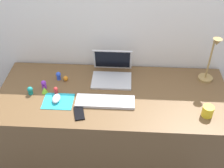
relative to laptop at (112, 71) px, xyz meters
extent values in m
plane|color=#474C56|center=(0.02, -0.21, -0.79)|extent=(6.00, 6.00, 0.00)
cube|color=silver|center=(0.02, 0.19, -0.09)|extent=(2.88, 0.05, 1.41)
cube|color=brown|center=(0.02, -0.21, -0.42)|extent=(1.68, 0.71, 0.74)
cube|color=silver|center=(0.00, -0.06, -0.05)|extent=(0.30, 0.21, 0.01)
cube|color=silver|center=(0.00, 0.07, 0.06)|extent=(0.30, 0.07, 0.19)
cube|color=black|center=(0.00, 0.07, 0.06)|extent=(0.27, 0.05, 0.17)
cube|color=silver|center=(-0.03, -0.30, -0.04)|extent=(0.41, 0.13, 0.02)
cube|color=#28B7CC|center=(-0.36, -0.31, -0.05)|extent=(0.21, 0.17, 0.00)
ellipsoid|color=silver|center=(-0.37, -0.31, -0.03)|extent=(0.06, 0.10, 0.03)
cube|color=black|center=(-0.20, -0.42, -0.05)|extent=(0.09, 0.14, 0.01)
cylinder|color=#A5844C|center=(0.72, 0.01, -0.04)|extent=(0.11, 0.11, 0.02)
cylinder|color=#A5844C|center=(0.72, 0.01, 0.13)|extent=(0.01, 0.01, 0.32)
cylinder|color=#A5844C|center=(0.72, -0.02, 0.30)|extent=(0.01, 0.09, 0.06)
cone|color=#A5844C|center=(0.72, -0.04, 0.30)|extent=(0.06, 0.06, 0.05)
cylinder|color=yellow|center=(0.65, -0.39, -0.02)|extent=(0.07, 0.07, 0.08)
ellipsoid|color=orange|center=(-0.35, -0.07, -0.03)|extent=(0.04, 0.04, 0.04)
cylinder|color=blue|center=(-0.41, -0.06, -0.04)|extent=(0.03, 0.03, 0.03)
sphere|color=blue|center=(-0.41, -0.06, -0.01)|extent=(0.04, 0.04, 0.04)
cylinder|color=purple|center=(-0.49, -0.17, -0.04)|extent=(0.03, 0.03, 0.03)
sphere|color=purple|center=(-0.49, -0.17, -0.01)|extent=(0.04, 0.04, 0.04)
cylinder|color=teal|center=(-0.57, -0.24, -0.04)|extent=(0.03, 0.03, 0.03)
sphere|color=teal|center=(-0.57, -0.24, -0.01)|extent=(0.04, 0.04, 0.04)
cone|color=#8CDB33|center=(-0.48, -0.22, -0.03)|extent=(0.04, 0.04, 0.05)
cylinder|color=red|center=(-0.39, -0.23, -0.04)|extent=(0.03, 0.03, 0.03)
sphere|color=red|center=(-0.39, -0.23, -0.01)|extent=(0.03, 0.03, 0.03)
camera|label=1|loc=(0.10, -1.79, 1.30)|focal=46.24mm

